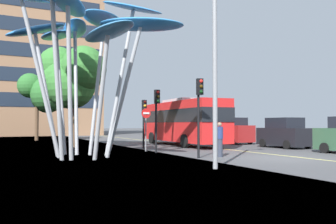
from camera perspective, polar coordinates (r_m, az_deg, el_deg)
name	(u,v)px	position (r m, az deg, el deg)	size (l,w,h in m)	color
ground	(268,160)	(17.98, 15.63, -7.33)	(120.00, 240.00, 0.10)	#4C4C4F
red_bus	(182,120)	(28.16, 2.26, -1.30)	(2.98, 10.84, 3.61)	red
leaf_sculpture	(80,28)	(19.60, -13.82, 12.82)	(9.79, 10.06, 8.48)	#9EA0A5
traffic_light_kerb_near	(199,101)	(17.68, 5.00, 1.80)	(0.28, 0.42, 3.90)	black
traffic_light_kerb_far	(157,107)	(20.74, -1.80, 0.78)	(0.28, 0.42, 3.65)	black
traffic_light_island_mid	(144,113)	(24.30, -3.83, -0.20)	(0.28, 0.42, 3.30)	black
car_parked_mid	(285,134)	(26.53, 18.04, -3.29)	(2.08, 3.82, 2.11)	black
car_parked_far	(233,131)	(31.06, 10.22, -3.04)	(1.95, 3.89, 2.20)	maroon
street_lamp	(221,38)	(14.05, 8.41, 11.55)	(1.36, 0.44, 7.82)	gray
tree_pavement_near	(69,78)	(27.00, -15.45, 5.26)	(4.51, 5.05, 7.36)	brown
tree_pavement_far	(46,94)	(39.02, -18.87, 2.72)	(4.80, 5.14, 6.82)	brown
pedestrian	(220,139)	(18.46, 8.21, -4.34)	(0.34, 0.34, 1.76)	#2D3342
no_entry_sign	(146,123)	(21.97, -3.52, -1.71)	(0.60, 0.12, 2.63)	gray
backdrop_building	(9,67)	(59.20, -23.99, 6.53)	(25.48, 13.78, 20.38)	#936B4C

